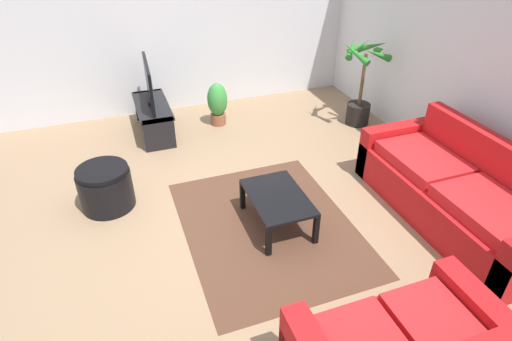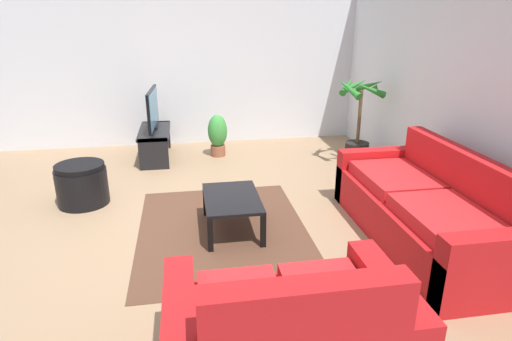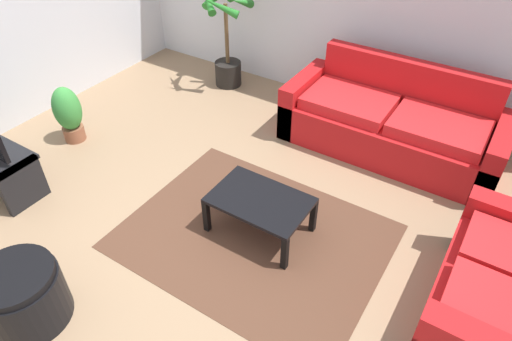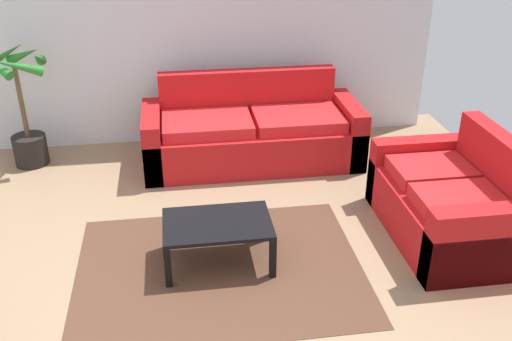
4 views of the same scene
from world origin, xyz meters
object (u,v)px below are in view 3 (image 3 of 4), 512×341
couch_main (392,125)px  coffee_table (260,203)px  couch_loveseat (510,302)px  ottoman (23,296)px  potted_plant_small (68,113)px  potted_palm (227,45)px

couch_main → coffee_table: size_ratio=2.71×
couch_loveseat → ottoman: (-2.90, -1.75, -0.06)m
couch_loveseat → ottoman: size_ratio=2.47×
potted_plant_small → ottoman: (1.55, -1.70, -0.11)m
potted_palm → potted_plant_small: size_ratio=1.95×
couch_main → couch_loveseat: size_ratio=1.58×
coffee_table → potted_plant_small: potted_plant_small is taller
couch_loveseat → potted_plant_small: (-4.45, -0.04, 0.05)m
couch_loveseat → ottoman: bearing=-148.9°
couch_main → ottoman: couch_main is taller
couch_loveseat → potted_palm: 4.23m
potted_palm → couch_loveseat: bearing=-27.4°
coffee_table → potted_palm: bearing=131.2°
couch_main → ottoman: size_ratio=3.90×
potted_plant_small → coffee_table: bearing=-1.5°
couch_loveseat → potted_palm: bearing=152.6°
potted_palm → ottoman: (0.85, -3.69, -0.31)m
couch_main → potted_palm: potted_palm is taller
coffee_table → potted_plant_small: (-2.50, 0.07, 0.03)m
couch_main → couch_loveseat: bearing=-49.7°
couch_main → ottoman: bearing=-113.2°
coffee_table → ottoman: ottoman is taller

